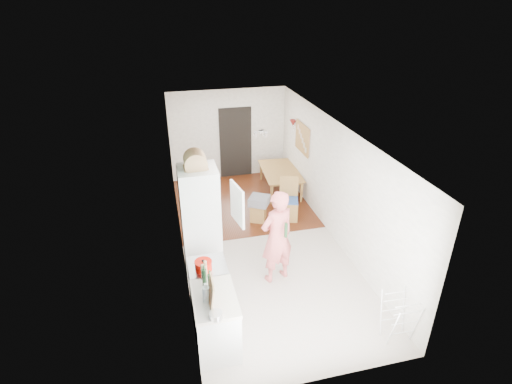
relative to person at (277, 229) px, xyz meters
name	(u,v)px	position (x,y,z in m)	size (l,w,h in m)	color
room_shell	(259,189)	(-0.01, 1.25, 0.19)	(3.20, 7.00, 2.50)	white
floor	(259,241)	(-0.01, 1.25, -1.06)	(3.20, 7.00, 0.01)	beige
wood_floor_overlay	(241,202)	(-0.01, 3.10, -1.05)	(3.20, 3.30, 0.01)	#602511
sage_wall_panel	(185,223)	(-1.60, -0.75, 0.79)	(0.02, 3.00, 1.30)	slate
tile_splashback	(193,287)	(-1.59, -1.30, 0.09)	(0.02, 1.90, 0.50)	black
doorway_recess	(236,143)	(0.19, 4.73, -0.06)	(0.90, 0.04, 2.00)	black
base_cabinet	(216,323)	(-1.31, -1.30, -0.63)	(0.60, 0.90, 0.86)	silver
worktop	(214,298)	(-1.31, -1.30, -0.17)	(0.62, 0.92, 0.06)	beige
range_cooker	(209,289)	(-1.31, -0.55, -0.62)	(0.60, 0.60, 0.88)	silver
cooker_top	(207,266)	(-1.31, -0.55, -0.16)	(0.60, 0.60, 0.04)	silver
fridge_housing	(201,224)	(-1.28, 0.47, 0.02)	(0.66, 0.66, 2.15)	silver
fridge_door	(237,204)	(-0.67, 0.17, 0.49)	(0.56, 0.04, 0.70)	silver
fridge_interior	(217,198)	(-0.97, 0.47, 0.49)	(0.02, 0.52, 0.66)	white
pinboard	(303,138)	(1.57, 3.15, 0.49)	(0.03, 0.90, 0.70)	tan
pinboard_frame	(302,138)	(1.56, 3.15, 0.49)	(0.01, 0.94, 0.74)	#A37D3F
wall_sconce	(293,123)	(1.53, 3.80, 0.69)	(0.18, 0.18, 0.16)	maroon
person	(277,229)	(0.00, 0.00, 0.00)	(0.77, 0.51, 2.12)	#D56160
dining_table	(281,182)	(1.17, 3.50, -0.81)	(1.41, 0.79, 0.50)	#A37D3F
dining_chair	(289,200)	(0.89, 2.02, -0.56)	(0.42, 0.42, 1.00)	#A37D3F
stool	(258,212)	(0.19, 2.10, -0.84)	(0.33, 0.33, 0.43)	#A37D3F
grey_drape	(259,201)	(0.21, 2.09, -0.53)	(0.42, 0.42, 0.19)	slate
drying_rack	(399,318)	(1.37, -1.82, -0.67)	(0.40, 0.36, 0.78)	silver
bread_bin	(195,162)	(-1.29, 0.50, 1.20)	(0.40, 0.38, 0.21)	tan
red_casserole	(203,266)	(-1.38, -0.65, -0.06)	(0.27, 0.27, 0.16)	red
steel_pan	(216,315)	(-1.34, -1.71, -0.09)	(0.18, 0.18, 0.09)	silver
held_bottle	(286,230)	(0.10, -0.18, 0.08)	(0.06, 0.06, 0.27)	#1E4221
bottle_a	(210,283)	(-1.34, -1.15, 0.00)	(0.07, 0.07, 0.28)	#1E4221
bottle_b	(204,278)	(-1.40, -1.03, 0.01)	(0.07, 0.07, 0.29)	#1E4221
bottle_c	(206,294)	(-1.42, -1.36, -0.02)	(0.10, 0.10, 0.24)	silver
pepper_mill_front	(203,273)	(-1.41, -0.87, -0.03)	(0.06, 0.06, 0.21)	tan
pepper_mill_back	(205,269)	(-1.36, -0.77, -0.04)	(0.05, 0.05, 0.20)	tan
chopping_boards	(211,292)	(-1.36, -1.43, 0.06)	(0.04, 0.30, 0.40)	tan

